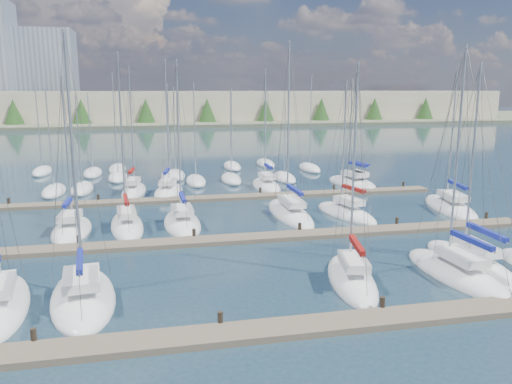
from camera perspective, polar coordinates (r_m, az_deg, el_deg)
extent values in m
plane|color=#243A49|center=(79.16, -6.87, 3.81)|extent=(400.00, 400.00, 0.00)
cube|color=#6B5E4C|center=(23.76, 6.17, -15.03)|extent=(44.00, 1.80, 0.35)
cylinder|color=#2D261C|center=(24.09, -24.02, -15.25)|extent=(0.26, 0.26, 1.10)
cylinder|color=#2D261C|center=(23.67, -4.09, -14.69)|extent=(0.26, 0.26, 1.10)
cylinder|color=#2D261C|center=(25.85, 14.22, -12.67)|extent=(0.26, 0.26, 1.10)
cube|color=#6B5E4C|center=(36.39, -0.65, -5.31)|extent=(44.00, 1.80, 0.35)
cylinder|color=#2D261C|center=(36.95, -19.60, -5.51)|extent=(0.26, 0.26, 1.10)
cylinder|color=#2D261C|center=(36.68, -7.09, -5.02)|extent=(0.26, 0.26, 1.10)
cylinder|color=#2D261C|center=(38.12, 5.01, -4.33)|extent=(0.26, 0.26, 1.10)
cylinder|color=#2D261C|center=(41.10, 15.77, -3.55)|extent=(0.26, 0.26, 1.10)
cylinder|color=#2D261C|center=(45.31, 24.80, -2.79)|extent=(0.26, 0.26, 1.10)
cube|color=#6B5E4C|center=(49.75, -3.79, -0.67)|extent=(44.00, 1.80, 0.35)
cylinder|color=#2D261C|center=(51.87, -26.39, -1.20)|extent=(0.26, 0.26, 1.10)
cylinder|color=#2D261C|center=(50.42, -17.57, -0.86)|extent=(0.26, 0.26, 1.10)
cylinder|color=#2D261C|center=(50.22, -8.46, -0.48)|extent=(0.26, 0.26, 1.10)
cylinder|color=#2D261C|center=(51.28, 0.50, -0.10)|extent=(0.26, 0.26, 1.10)
cylinder|color=#2D261C|center=(53.53, 8.89, 0.27)|extent=(0.26, 0.26, 1.10)
cylinder|color=#2D261C|center=(56.83, 16.46, 0.59)|extent=(0.26, 0.26, 1.10)
ellipsoid|color=white|center=(53.31, -9.94, -0.09)|extent=(4.16, 8.14, 1.60)
cube|color=silver|center=(52.69, -10.05, 1.21)|extent=(2.01, 2.95, 0.50)
cylinder|color=#9EA0A5|center=(52.93, -10.13, 7.90)|extent=(0.14, 0.14, 12.68)
cylinder|color=#9EA0A5|center=(51.90, -10.19, 2.22)|extent=(0.68, 3.22, 0.10)
cube|color=navy|center=(51.88, -10.19, 2.35)|extent=(0.83, 3.00, 0.30)
ellipsoid|color=white|center=(43.57, 3.88, -2.60)|extent=(2.94, 10.43, 1.60)
cube|color=silver|center=(42.78, 4.10, -1.08)|extent=(1.59, 3.66, 0.50)
cylinder|color=#9EA0A5|center=(43.11, 3.71, 7.85)|extent=(0.14, 0.14, 13.62)
cylinder|color=#9EA0A5|center=(41.78, 4.45, 0.08)|extent=(0.15, 4.37, 0.10)
cube|color=navy|center=(41.76, 4.45, 0.24)|extent=(0.34, 4.02, 0.30)
ellipsoid|color=white|center=(49.02, 21.26, -1.76)|extent=(4.92, 10.29, 1.60)
cube|color=silver|center=(48.31, 21.59, -0.40)|extent=(2.32, 3.72, 0.50)
cylinder|color=#9EA0A5|center=(48.71, 21.52, 6.37)|extent=(0.14, 0.14, 11.69)
cylinder|color=#9EA0A5|center=(47.39, 22.04, 0.64)|extent=(0.90, 4.09, 0.10)
cube|color=navy|center=(47.37, 22.05, 0.78)|extent=(1.04, 3.81, 0.30)
ellipsoid|color=white|center=(29.43, 10.86, -9.95)|extent=(3.97, 8.23, 1.60)
cube|color=maroon|center=(29.43, 10.86, -9.95)|extent=(2.00, 3.97, 0.12)
cube|color=silver|center=(28.62, 11.12, -7.82)|extent=(1.87, 2.98, 0.50)
cylinder|color=#9EA0A5|center=(28.31, 11.13, 3.11)|extent=(0.14, 0.14, 11.17)
cylinder|color=#9EA0A5|center=(27.70, 11.46, -6.21)|extent=(0.75, 3.27, 0.10)
cube|color=maroon|center=(27.66, 11.47, -5.97)|extent=(0.89, 3.05, 0.30)
ellipsoid|color=white|center=(58.77, 11.34, 0.95)|extent=(3.34, 8.15, 1.60)
cube|color=black|center=(58.77, 11.34, 0.95)|extent=(1.69, 3.92, 0.12)
cube|color=silver|center=(58.21, 11.59, 2.14)|extent=(1.63, 2.91, 0.50)
cylinder|color=#9EA0A5|center=(58.46, 11.29, 7.48)|extent=(0.14, 0.14, 11.21)
cylinder|color=#9EA0A5|center=(57.52, 11.96, 3.07)|extent=(0.54, 3.31, 0.10)
cube|color=navy|center=(57.50, 11.96, 3.19)|extent=(0.70, 3.07, 0.30)
ellipsoid|color=white|center=(54.32, -13.77, -0.03)|extent=(3.20, 7.85, 1.60)
cube|color=black|center=(54.32, -13.77, -0.03)|extent=(1.63, 3.78, 0.12)
cube|color=silver|center=(53.71, -13.90, 1.24)|extent=(1.58, 2.80, 0.50)
cylinder|color=#9EA0A5|center=(53.97, -14.04, 7.45)|extent=(0.14, 0.14, 12.00)
cylinder|color=#9EA0A5|center=(52.94, -14.05, 2.24)|extent=(0.48, 3.19, 0.10)
cube|color=maroon|center=(52.92, -14.06, 2.37)|extent=(0.65, 2.96, 0.30)
ellipsoid|color=white|center=(55.82, 1.17, 0.62)|extent=(2.77, 8.09, 1.60)
cube|color=silver|center=(55.20, 1.27, 1.86)|extent=(1.51, 2.84, 0.50)
cylinder|color=#9EA0A5|center=(55.53, 1.06, 7.82)|extent=(0.14, 0.14, 11.84)
cylinder|color=#9EA0A5|center=(54.40, 1.42, 2.84)|extent=(0.13, 3.39, 0.10)
cube|color=navy|center=(54.38, 1.42, 2.96)|extent=(0.33, 3.12, 0.30)
ellipsoid|color=white|center=(44.28, 10.23, -2.53)|extent=(4.32, 8.41, 1.60)
cube|color=black|center=(44.28, 10.23, -2.53)|extent=(2.18, 4.06, 0.12)
cube|color=silver|center=(43.66, 10.59, -0.99)|extent=(2.02, 3.06, 0.50)
cylinder|color=#9EA0A5|center=(43.71, 10.04, 5.63)|extent=(0.14, 0.14, 10.41)
cylinder|color=#9EA0A5|center=(42.94, 11.13, 0.21)|extent=(0.84, 3.31, 0.10)
cube|color=maroon|center=(42.91, 11.13, 0.36)|extent=(0.97, 3.09, 0.30)
ellipsoid|color=white|center=(28.76, -27.07, -11.62)|extent=(3.86, 8.75, 1.60)
cube|color=black|center=(28.76, -27.07, -11.62)|extent=(1.96, 4.22, 0.12)
ellipsoid|color=white|center=(58.18, 10.88, 0.86)|extent=(4.49, 9.17, 1.60)
cube|color=silver|center=(57.59, 11.16, 2.06)|extent=(2.18, 3.31, 0.50)
cylinder|color=#9EA0A5|center=(57.93, 10.76, 7.26)|extent=(0.14, 0.14, 10.79)
cylinder|color=#9EA0A5|center=(56.84, 11.58, 2.98)|extent=(0.70, 3.65, 0.10)
cube|color=navy|center=(56.82, 11.59, 3.10)|extent=(0.85, 3.39, 0.30)
ellipsoid|color=white|center=(34.14, 23.32, -7.65)|extent=(2.64, 9.23, 1.60)
cube|color=black|center=(34.14, 23.32, -7.65)|extent=(1.37, 4.43, 0.12)
cube|color=silver|center=(33.40, 23.94, -5.78)|extent=(1.44, 3.23, 0.50)
cylinder|color=#9EA0A5|center=(33.25, 23.53, 3.70)|extent=(0.14, 0.14, 11.26)
cylinder|color=#9EA0A5|center=(32.54, 24.84, -4.38)|extent=(0.12, 3.87, 0.10)
cube|color=navy|center=(32.51, 24.86, -4.17)|extent=(0.32, 3.56, 0.30)
ellipsoid|color=white|center=(40.99, -20.30, -4.24)|extent=(2.92, 7.35, 1.60)
cube|color=black|center=(40.99, -20.30, -4.24)|extent=(1.51, 3.53, 0.12)
cube|color=silver|center=(40.32, -20.52, -2.61)|extent=(1.58, 2.58, 0.50)
cylinder|color=#9EA0A5|center=(40.37, -20.81, 4.67)|extent=(0.14, 0.14, 10.58)
cylinder|color=#9EA0A5|center=(39.53, -20.76, -1.34)|extent=(0.16, 3.07, 0.10)
cube|color=navy|center=(39.50, -20.77, -1.17)|extent=(0.35, 2.83, 0.30)
ellipsoid|color=white|center=(40.84, -8.43, -3.68)|extent=(3.14, 8.32, 1.60)
cube|color=maroon|center=(40.84, -8.43, -3.68)|extent=(1.62, 4.00, 0.12)
cube|color=silver|center=(40.12, -8.43, -2.04)|extent=(1.67, 2.93, 0.50)
cylinder|color=#9EA0A5|center=(40.23, -8.82, 6.26)|extent=(0.14, 0.14, 11.96)
cylinder|color=#9EA0A5|center=(39.25, -8.39, -0.78)|extent=(0.21, 3.46, 0.10)
cube|color=navy|center=(39.22, -8.39, -0.61)|extent=(0.40, 3.19, 0.30)
ellipsoid|color=white|center=(28.11, -19.13, -11.48)|extent=(4.24, 9.02, 1.60)
cube|color=silver|center=(27.23, -19.32, -9.32)|extent=(2.13, 3.23, 0.50)
cylinder|color=#9EA0A5|center=(26.88, -20.17, 3.62)|extent=(0.14, 0.14, 12.53)
cylinder|color=#9EA0A5|center=(26.22, -19.48, -7.70)|extent=(0.52, 3.64, 0.10)
cube|color=navy|center=(26.18, -19.50, -7.45)|extent=(0.69, 3.37, 0.30)
ellipsoid|color=white|center=(40.99, -14.52, -3.88)|extent=(3.26, 8.97, 1.60)
cube|color=black|center=(40.99, -14.52, -3.88)|extent=(1.66, 4.32, 0.12)
cube|color=silver|center=(40.24, -14.59, -2.26)|extent=(1.64, 3.19, 0.50)
cylinder|color=#9EA0A5|center=(40.41, -15.10, 6.38)|extent=(0.14, 0.14, 12.45)
cylinder|color=#9EA0A5|center=(39.32, -14.62, -1.01)|extent=(0.43, 3.69, 0.10)
cube|color=maroon|center=(39.30, -14.63, -0.84)|extent=(0.60, 3.41, 0.30)
ellipsoid|color=white|center=(32.04, 21.80, -8.78)|extent=(3.34, 9.00, 1.60)
cube|color=silver|center=(31.30, 22.46, -6.80)|extent=(1.74, 3.18, 0.50)
cylinder|color=#9EA0A5|center=(30.95, 22.02, 4.09)|extent=(0.14, 0.14, 12.13)
cylinder|color=#9EA0A5|center=(30.47, 23.42, -5.31)|extent=(0.31, 3.72, 0.10)
cube|color=navy|center=(30.43, 23.44, -5.09)|extent=(0.49, 3.43, 0.30)
cylinder|color=#9EA0A5|center=(69.58, -23.64, 7.21)|extent=(0.12, 0.12, 11.20)
ellipsoid|color=white|center=(70.25, -23.22, 2.13)|extent=(2.20, 6.40, 1.40)
cylinder|color=#9EA0A5|center=(61.83, -9.29, 7.09)|extent=(0.12, 0.12, 10.14)
ellipsoid|color=white|center=(62.54, -9.12, 1.86)|extent=(2.20, 6.40, 1.40)
cylinder|color=#9EA0A5|center=(61.58, -9.98, 7.21)|extent=(0.12, 0.12, 10.49)
ellipsoid|color=white|center=(62.31, -9.79, 1.81)|extent=(2.20, 6.40, 1.40)
cylinder|color=#9EA0A5|center=(70.63, 1.13, 7.78)|extent=(0.12, 0.12, 10.06)
ellipsoid|color=white|center=(71.25, 1.11, 3.21)|extent=(2.20, 6.40, 1.40)
cylinder|color=#9EA0A5|center=(66.09, -18.44, 6.61)|extent=(0.12, 0.12, 9.39)
ellipsoid|color=white|center=(66.73, -18.15, 2.04)|extent=(2.20, 6.40, 1.40)
cylinder|color=#9EA0A5|center=(55.49, -22.54, 5.69)|extent=(0.12, 0.12, 9.85)
ellipsoid|color=white|center=(56.27, -22.09, 0.04)|extent=(2.20, 6.40, 1.40)
cylinder|color=#9EA0A5|center=(55.71, -19.62, 5.64)|extent=(0.12, 0.12, 9.30)
ellipsoid|color=white|center=(56.46, -19.25, 0.29)|extent=(2.20, 6.40, 1.40)
cylinder|color=#9EA0A5|center=(66.95, 6.26, 8.18)|extent=(0.12, 0.12, 11.68)
ellipsoid|color=white|center=(67.66, 6.14, 2.69)|extent=(2.20, 6.40, 1.40)
cylinder|color=#9EA0A5|center=(58.37, -2.91, 6.78)|extent=(0.12, 0.12, 9.76)
ellipsoid|color=white|center=(59.10, -2.85, 1.43)|extent=(2.20, 6.40, 1.40)
cylinder|color=#9EA0A5|center=(68.30, -15.85, 7.99)|extent=(0.12, 0.12, 11.95)
ellipsoid|color=white|center=(69.00, -15.54, 2.50)|extent=(2.20, 6.40, 1.40)
cylinder|color=#9EA0A5|center=(59.52, 3.32, 6.24)|extent=(0.12, 0.12, 8.46)
ellipsoid|color=white|center=(60.19, 3.27, 1.61)|extent=(2.20, 6.40, 1.40)
cylinder|color=#9EA0A5|center=(62.01, -15.74, 5.88)|extent=(0.12, 0.12, 8.12)
ellipsoid|color=white|center=(62.63, -15.50, 1.60)|extent=(2.20, 6.40, 1.40)
cylinder|color=#9EA0A5|center=(68.24, -2.79, 7.60)|extent=(0.12, 0.12, 10.00)
ellipsoid|color=white|center=(68.88, -2.74, 2.91)|extent=(2.20, 6.40, 1.40)
cylinder|color=#9EA0A5|center=(57.49, -7.02, 7.02)|extent=(0.12, 0.12, 10.54)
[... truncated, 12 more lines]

